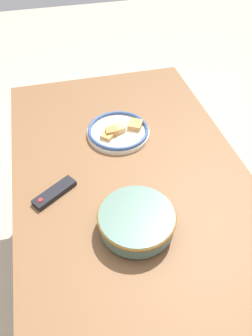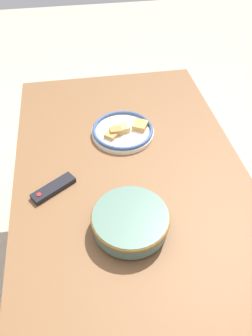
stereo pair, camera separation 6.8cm
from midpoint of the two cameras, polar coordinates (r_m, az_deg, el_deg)
The scene contains 5 objects.
ground_plane at distance 1.89m, azimuth -0.78°, elevation -16.39°, with size 8.00×8.00×0.00m, color #B7A88E.
dining_table at distance 1.32m, azimuth -1.07°, elevation -2.34°, with size 1.36×0.87×0.77m.
noodle_bowl at distance 1.04m, azimuth -0.04°, elevation -9.14°, with size 0.25×0.25×0.07m.
food_plate at distance 1.39m, azimuth -2.73°, elevation 6.40°, with size 0.26×0.26×0.05m.
tv_remote at distance 1.19m, azimuth -13.96°, elevation -4.22°, with size 0.13×0.16×0.02m.
Camera 1 is at (-0.86, 0.23, 1.66)m, focal length 35.00 mm.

